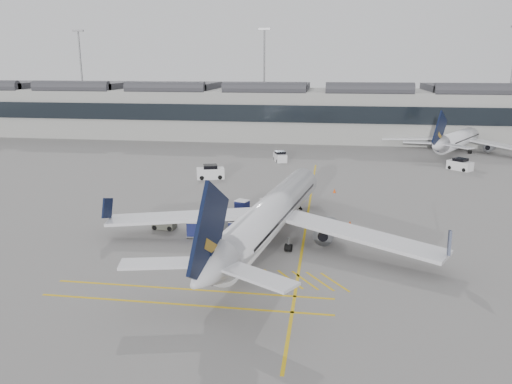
# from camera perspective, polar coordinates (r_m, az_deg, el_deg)

# --- Properties ---
(ground) EXTENTS (220.00, 220.00, 0.00)m
(ground) POSITION_cam_1_polar(r_m,az_deg,el_deg) (49.18, -6.46, -5.86)
(ground) COLOR gray
(ground) RESTS_ON ground
(terminal) EXTENTS (200.00, 20.45, 12.40)m
(terminal) POSITION_cam_1_polar(r_m,az_deg,el_deg) (117.54, 2.47, 9.25)
(terminal) COLOR #9E9E99
(terminal) RESTS_ON ground
(light_masts) EXTENTS (113.00, 0.60, 25.45)m
(light_masts) POSITION_cam_1_polar(r_m,az_deg,el_deg) (131.22, 2.43, 13.47)
(light_masts) COLOR slate
(light_masts) RESTS_ON ground
(apron_markings) EXTENTS (0.25, 60.00, 0.01)m
(apron_markings) POSITION_cam_1_polar(r_m,az_deg,el_deg) (57.14, 5.88, -2.89)
(apron_markings) COLOR gold
(apron_markings) RESTS_ON ground
(airliner_main) EXTENTS (32.67, 35.97, 9.62)m
(airliner_main) POSITION_cam_1_polar(r_m,az_deg,el_deg) (48.15, 1.62, -2.67)
(airliner_main) COLOR silver
(airliner_main) RESTS_ON ground
(airliner_far) EXTENTS (27.85, 30.71, 9.10)m
(airliner_far) POSITION_cam_1_polar(r_m,az_deg,el_deg) (106.55, 22.49, 5.73)
(airliner_far) COLOR silver
(airliner_far) RESTS_ON ground
(belt_loader) EXTENTS (5.48, 2.75, 2.17)m
(belt_loader) POSITION_cam_1_polar(r_m,az_deg,el_deg) (58.11, 2.12, -1.88)
(belt_loader) COLOR beige
(belt_loader) RESTS_ON ground
(baggage_cart_a) EXTENTS (1.78, 1.55, 1.69)m
(baggage_cart_a) POSITION_cam_1_polar(r_m,az_deg,el_deg) (50.69, -2.88, -4.07)
(baggage_cart_a) COLOR gray
(baggage_cart_a) RESTS_ON ground
(baggage_cart_b) EXTENTS (1.88, 1.72, 1.62)m
(baggage_cart_b) POSITION_cam_1_polar(r_m,az_deg,el_deg) (58.02, -1.60, -1.66)
(baggage_cart_b) COLOR gray
(baggage_cart_b) RESTS_ON ground
(baggage_cart_c) EXTENTS (2.14, 1.84, 2.05)m
(baggage_cart_c) POSITION_cam_1_polar(r_m,az_deg,el_deg) (53.16, -4.47, -2.98)
(baggage_cart_c) COLOR gray
(baggage_cart_c) RESTS_ON ground
(baggage_cart_d) EXTENTS (1.68, 1.40, 1.72)m
(baggage_cart_d) POSITION_cam_1_polar(r_m,az_deg,el_deg) (50.69, -6.96, -4.14)
(baggage_cart_d) COLOR gray
(baggage_cart_d) RESTS_ON ground
(ramp_agent_a) EXTENTS (0.78, 0.72, 1.78)m
(ramp_agent_a) POSITION_cam_1_polar(r_m,az_deg,el_deg) (53.92, 2.42, -2.92)
(ramp_agent_a) COLOR #E6590C
(ramp_agent_a) RESTS_ON ground
(ramp_agent_b) EXTENTS (0.94, 0.76, 1.80)m
(ramp_agent_b) POSITION_cam_1_polar(r_m,az_deg,el_deg) (54.29, 2.20, -2.78)
(ramp_agent_b) COLOR orange
(ramp_agent_b) RESTS_ON ground
(pushback_tug) EXTENTS (2.45, 1.63, 1.31)m
(pushback_tug) POSITION_cam_1_polar(r_m,az_deg,el_deg) (53.79, -10.43, -3.55)
(pushback_tug) COLOR #595A4C
(pushback_tug) RESTS_ON ground
(safety_cone_nose) EXTENTS (0.41, 0.41, 0.57)m
(safety_cone_nose) POSITION_cam_1_polar(r_m,az_deg,el_deg) (68.24, 8.96, 0.15)
(safety_cone_nose) COLOR #F24C0A
(safety_cone_nose) RESTS_ON ground
(safety_cone_engine) EXTENTS (0.38, 0.38, 0.52)m
(safety_cone_engine) POSITION_cam_1_polar(r_m,az_deg,el_deg) (55.06, 10.68, -3.48)
(safety_cone_engine) COLOR #F24C0A
(safety_cone_engine) RESTS_ON ground
(service_van_left) EXTENTS (4.52, 3.16, 2.11)m
(service_van_left) POSITION_cam_1_polar(r_m,az_deg,el_deg) (75.89, -5.23, 2.25)
(service_van_left) COLOR white
(service_van_left) RESTS_ON ground
(service_van_mid) EXTENTS (2.84, 3.93, 1.82)m
(service_van_mid) POSITION_cam_1_polar(r_m,az_deg,el_deg) (88.95, 2.77, 4.04)
(service_van_mid) COLOR white
(service_van_mid) RESTS_ON ground
(service_van_right) EXTENTS (4.05, 4.01, 1.95)m
(service_van_right) POSITION_cam_1_polar(r_m,az_deg,el_deg) (88.19, 22.28, 2.91)
(service_van_right) COLOR white
(service_van_right) RESTS_ON ground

